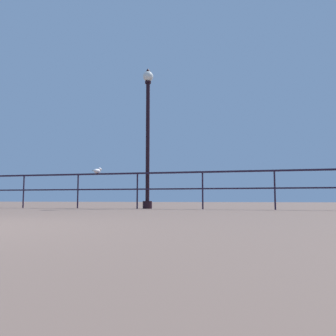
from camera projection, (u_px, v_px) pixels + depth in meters
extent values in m
cube|color=black|center=(137.00, 173.00, 9.94)|extent=(19.11, 0.05, 0.05)
cube|color=black|center=(137.00, 189.00, 9.89)|extent=(19.11, 0.04, 0.04)
cylinder|color=black|center=(24.00, 192.00, 10.83)|extent=(0.04, 0.04, 1.03)
cylinder|color=black|center=(78.00, 191.00, 10.36)|extent=(0.04, 0.04, 1.03)
cylinder|color=black|center=(137.00, 191.00, 9.89)|extent=(0.04, 0.04, 1.03)
cylinder|color=black|center=(203.00, 191.00, 9.42)|extent=(0.04, 0.04, 1.03)
cylinder|color=black|center=(275.00, 190.00, 8.95)|extent=(0.04, 0.04, 1.03)
cylinder|color=black|center=(147.00, 205.00, 9.98)|extent=(0.27, 0.27, 0.22)
cylinder|color=black|center=(148.00, 141.00, 10.15)|extent=(0.11, 0.11, 3.55)
cylinder|color=black|center=(148.00, 82.00, 10.31)|extent=(0.18, 0.18, 0.06)
sphere|color=silver|center=(148.00, 76.00, 10.33)|extent=(0.31, 0.31, 0.31)
cone|color=black|center=(148.00, 70.00, 10.35)|extent=(0.14, 0.14, 0.10)
ellipsoid|color=silver|center=(97.00, 171.00, 10.26)|extent=(0.22, 0.28, 0.13)
ellipsoid|color=gray|center=(97.00, 170.00, 10.26)|extent=(0.18, 0.24, 0.05)
sphere|color=silver|center=(100.00, 169.00, 10.35)|extent=(0.11, 0.11, 0.11)
cone|color=gold|center=(102.00, 170.00, 10.41)|extent=(0.06, 0.06, 0.04)
cube|color=gray|center=(94.00, 171.00, 10.15)|extent=(0.09, 0.10, 0.02)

